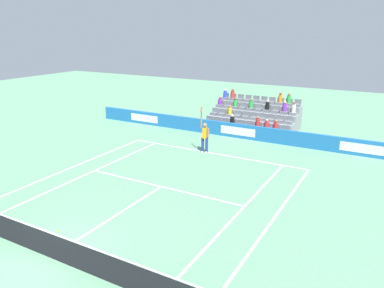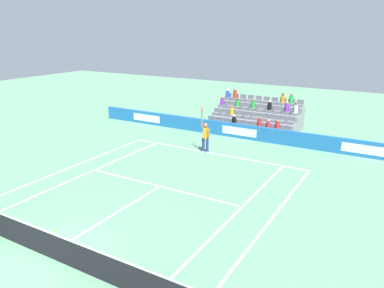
# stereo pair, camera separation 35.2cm
# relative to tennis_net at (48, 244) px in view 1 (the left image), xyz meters

# --- Properties ---
(ground_plane) EXTENTS (80.00, 80.00, 0.00)m
(ground_plane) POSITION_rel_tennis_net_xyz_m (0.00, 0.00, -0.49)
(ground_plane) COLOR #669E77
(line_baseline) EXTENTS (10.97, 0.10, 0.01)m
(line_baseline) POSITION_rel_tennis_net_xyz_m (0.00, -11.89, -0.49)
(line_baseline) COLOR white
(line_baseline) RESTS_ON ground
(line_service) EXTENTS (8.23, 0.10, 0.01)m
(line_service) POSITION_rel_tennis_net_xyz_m (0.00, -6.40, -0.49)
(line_service) COLOR white
(line_service) RESTS_ON ground
(line_centre_service) EXTENTS (0.10, 6.40, 0.01)m
(line_centre_service) POSITION_rel_tennis_net_xyz_m (0.00, -3.20, -0.49)
(line_centre_service) COLOR white
(line_centre_service) RESTS_ON ground
(line_singles_sideline_left) EXTENTS (0.10, 11.89, 0.01)m
(line_singles_sideline_left) POSITION_rel_tennis_net_xyz_m (4.12, -5.95, -0.49)
(line_singles_sideline_left) COLOR white
(line_singles_sideline_left) RESTS_ON ground
(line_singles_sideline_right) EXTENTS (0.10, 11.89, 0.01)m
(line_singles_sideline_right) POSITION_rel_tennis_net_xyz_m (-4.12, -5.95, -0.49)
(line_singles_sideline_right) COLOR white
(line_singles_sideline_right) RESTS_ON ground
(line_doubles_sideline_left) EXTENTS (0.10, 11.89, 0.01)m
(line_doubles_sideline_left) POSITION_rel_tennis_net_xyz_m (5.49, -5.95, -0.49)
(line_doubles_sideline_left) COLOR white
(line_doubles_sideline_left) RESTS_ON ground
(line_doubles_sideline_right) EXTENTS (0.10, 11.89, 0.01)m
(line_doubles_sideline_right) POSITION_rel_tennis_net_xyz_m (-5.49, -5.95, -0.49)
(line_doubles_sideline_right) COLOR white
(line_doubles_sideline_right) RESTS_ON ground
(line_centre_mark) EXTENTS (0.10, 0.20, 0.01)m
(line_centre_mark) POSITION_rel_tennis_net_xyz_m (0.00, -11.79, -0.49)
(line_centre_mark) COLOR white
(line_centre_mark) RESTS_ON ground
(sponsor_barrier) EXTENTS (22.86, 0.22, 0.95)m
(sponsor_barrier) POSITION_rel_tennis_net_xyz_m (0.00, -15.63, -0.02)
(sponsor_barrier) COLOR #1E66AD
(sponsor_barrier) RESTS_ON ground
(tennis_net) EXTENTS (11.97, 0.10, 1.07)m
(tennis_net) POSITION_rel_tennis_net_xyz_m (0.00, 0.00, 0.00)
(tennis_net) COLOR #33383D
(tennis_net) RESTS_ON ground
(tennis_player) EXTENTS (0.54, 0.41, 2.85)m
(tennis_player) POSITION_rel_tennis_net_xyz_m (0.54, -11.80, 0.50)
(tennis_player) COLOR navy
(tennis_player) RESTS_ON ground
(stadium_stand) EXTENTS (6.20, 3.80, 2.62)m
(stadium_stand) POSITION_rel_tennis_net_xyz_m (-0.01, -18.56, 0.20)
(stadium_stand) COLOR gray
(stadium_stand) RESTS_ON ground
(loose_tennis_ball) EXTENTS (0.07, 0.07, 0.07)m
(loose_tennis_ball) POSITION_rel_tennis_net_xyz_m (0.98, -1.24, -0.46)
(loose_tennis_ball) COLOR #D1E533
(loose_tennis_ball) RESTS_ON ground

